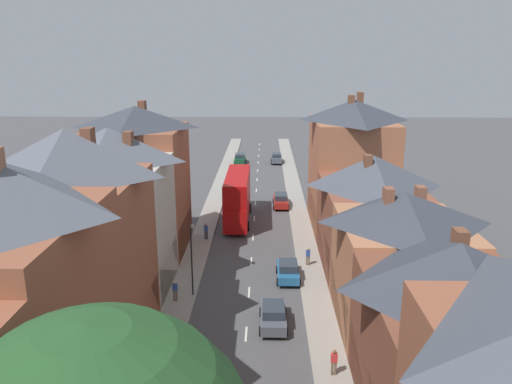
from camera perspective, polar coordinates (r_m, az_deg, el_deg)
name	(u,v)px	position (r m, az deg, el deg)	size (l,w,h in m)	color
pavement_left	(211,212)	(58.27, -5.18, -2.32)	(2.20, 104.00, 0.14)	gray
pavement_right	(299,213)	(58.05, 4.89, -2.38)	(2.20, 104.00, 0.14)	gray
centre_line_dashes	(254,218)	(56.06, -0.20, -3.04)	(0.14, 97.80, 0.01)	silver
terrace_row_left	(64,257)	(30.51, -21.09, -6.96)	(8.00, 43.34, 14.31)	#935138
terrace_row_right	(401,245)	(34.42, 16.22, -5.83)	(8.00, 51.71, 13.91)	#935138
double_decker_bus_lead	(238,197)	(54.42, -2.13, -0.53)	(2.74, 10.80, 5.30)	#B70F0F
car_near_blue	(288,270)	(41.20, 3.67, -8.94)	(1.90, 3.83, 1.58)	#236093
car_near_silver	(273,315)	(34.68, 1.99, -13.86)	(1.90, 4.06, 1.62)	#4C515B
car_parked_left_a	(281,200)	(60.21, 2.85, -0.93)	(1.90, 4.52, 1.64)	maroon
car_parked_right_a	(232,190)	(64.82, -2.75, 0.28)	(1.90, 3.81, 1.67)	gray
car_parked_left_b	(240,158)	(84.31, -1.86, 3.85)	(1.90, 4.40, 1.68)	#144728
car_mid_white	(277,158)	(84.62, 2.36, 3.89)	(1.90, 4.19, 1.69)	#4C515B
pedestrian_mid_left	(334,361)	(30.13, 8.91, -18.54)	(0.36, 0.22, 1.61)	brown
pedestrian_mid_right	(175,290)	(37.95, -9.24, -10.96)	(0.36, 0.22, 1.61)	brown
pedestrian_far_left	(308,255)	(43.63, 5.97, -7.22)	(0.36, 0.22, 1.61)	brown
pedestrian_far_right	(206,231)	(49.52, -5.74, -4.40)	(0.36, 0.22, 1.61)	#23232D
street_lamp	(192,256)	(37.84, -7.35, -7.29)	(0.20, 1.12, 5.50)	black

